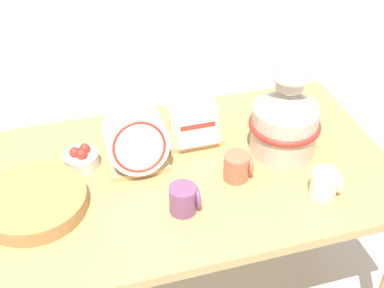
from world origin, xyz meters
TOP-DOWN VIEW (x-y plane):
  - display_table at (0.00, 0.00)m, footprint 1.39×0.84m
  - ceramic_vase at (0.34, 0.01)m, footprint 0.25×0.25m
  - dish_rack_round_plates at (-0.18, 0.06)m, footprint 0.21×0.18m
  - dish_rack_square_plates at (0.05, 0.16)m, footprint 0.21×0.16m
  - wicker_charger_stack at (-0.53, -0.04)m, footprint 0.34×0.34m
  - mug_plum_glaze at (-0.08, -0.18)m, footprint 0.09×0.09m
  - mug_terracotta_glaze at (0.13, -0.08)m, footprint 0.09×0.09m
  - mug_cream_glaze at (0.37, -0.24)m, footprint 0.09×0.09m
  - fruit_bowl at (-0.36, 0.13)m, footprint 0.12×0.12m

SIDE VIEW (x-z plane):
  - display_table at x=0.00m, z-range 0.26..0.93m
  - wicker_charger_stack at x=-0.53m, z-range 0.67..0.73m
  - fruit_bowl at x=-0.36m, z-range 0.66..0.74m
  - mug_plum_glaze at x=-0.08m, z-range 0.67..0.77m
  - mug_terracotta_glaze at x=0.13m, z-range 0.67..0.77m
  - mug_cream_glaze at x=0.37m, z-range 0.67..0.77m
  - dish_rack_square_plates at x=0.05m, z-range 0.65..0.82m
  - dish_rack_round_plates at x=-0.18m, z-range 0.66..0.88m
  - ceramic_vase at x=0.34m, z-range 0.65..0.97m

